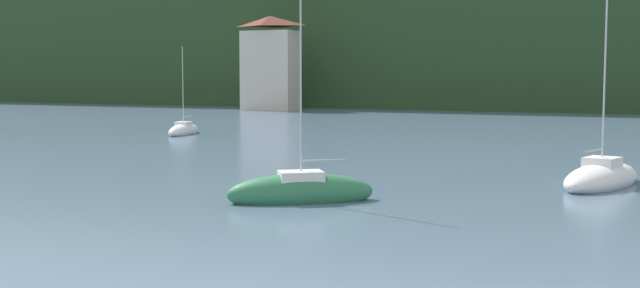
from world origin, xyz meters
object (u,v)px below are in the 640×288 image
sailboat_far_1 (184,131)px  shore_building_west (270,64)px  sailboat_mid_9 (301,192)px  sailboat_mid_8 (602,178)px

sailboat_far_1 → shore_building_west: bearing=-176.0°
sailboat_mid_9 → sailboat_mid_8: bearing=-174.3°
sailboat_mid_8 → sailboat_mid_9: 11.15m
sailboat_mid_9 → sailboat_far_1: bearing=-85.4°
sailboat_far_1 → sailboat_mid_8: size_ratio=0.83×
sailboat_mid_9 → shore_building_west: bearing=-97.8°
sailboat_mid_8 → sailboat_mid_9: sailboat_mid_8 is taller
sailboat_mid_8 → shore_building_west: bearing=54.4°
shore_building_west → sailboat_far_1: shore_building_west is taller
sailboat_far_1 → sailboat_mid_8: sailboat_mid_8 is taller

